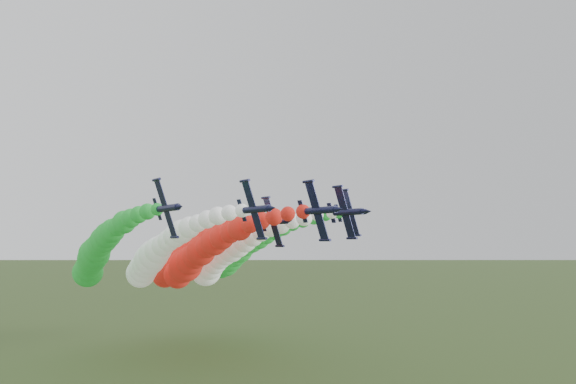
% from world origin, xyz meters
% --- Properties ---
extents(jet_lead, '(14.91, 85.30, 23.91)m').
position_xyz_m(jet_lead, '(-2.60, 53.55, 26.94)').
color(jet_lead, '#111233').
rests_on(jet_lead, ground).
extents(jet_inner_left, '(15.06, 85.45, 24.06)m').
position_xyz_m(jet_inner_left, '(-10.51, 61.85, 27.07)').
color(jet_inner_left, '#111233').
rests_on(jet_inner_left, ground).
extents(jet_inner_right, '(15.58, 85.96, 24.58)m').
position_xyz_m(jet_inner_right, '(10.22, 61.38, 27.10)').
color(jet_inner_right, '#111233').
rests_on(jet_inner_right, ground).
extents(jet_outer_left, '(15.18, 85.57, 24.18)m').
position_xyz_m(jet_outer_left, '(-23.18, 69.43, 27.75)').
color(jet_outer_left, '#111233').
rests_on(jet_outer_left, ground).
extents(jet_outer_right, '(14.95, 85.34, 23.96)m').
position_xyz_m(jet_outer_right, '(21.65, 72.67, 27.87)').
color(jet_outer_right, '#111233').
rests_on(jet_outer_right, ground).
extents(jet_trail, '(15.12, 85.51, 24.13)m').
position_xyz_m(jet_trail, '(2.89, 74.85, 25.76)').
color(jet_trail, '#111233').
rests_on(jet_trail, ground).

